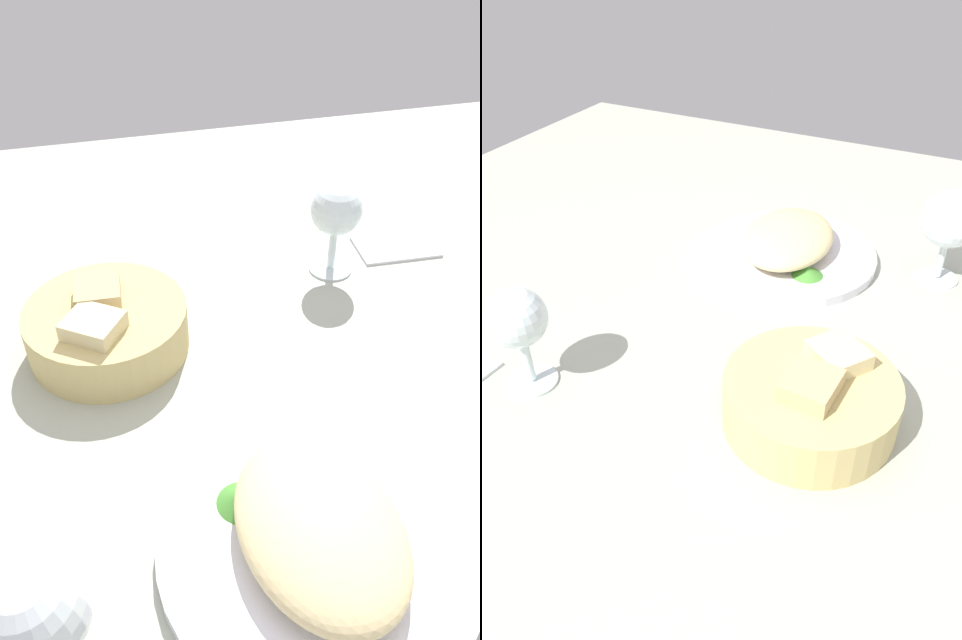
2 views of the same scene
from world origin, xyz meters
The scene contains 8 objects.
ground_plane centered at (0.00, 0.00, -1.00)cm, with size 140.00×140.00×2.00cm, color #AAAE9E.
plate centered at (-17.26, 2.41, 0.70)cm, with size 26.53×26.53×1.40cm, color silver.
omelette centered at (-17.26, 2.41, 3.53)cm, with size 18.46×13.06×4.26cm, color beige.
lettuce_garnish centered at (-12.20, 7.52, 2.07)cm, with size 4.43×4.43×1.34cm, color #468E32.
bread_basket centered at (12.27, 16.73, 3.06)cm, with size 17.89×17.89×7.59cm.
wine_glass_near centered at (20.76, -13.05, 8.29)cm, with size 6.50×6.50×12.19cm.
wine_glass_far centered at (-21.70, 23.60, 9.04)cm, with size 7.95×7.95×13.44cm.
folded_napkin centered at (23.44, -23.76, 0.40)cm, with size 11.00×7.00×0.80cm, color white.
Camera 1 is at (-42.87, 15.47, 47.98)cm, focal length 35.34 mm.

